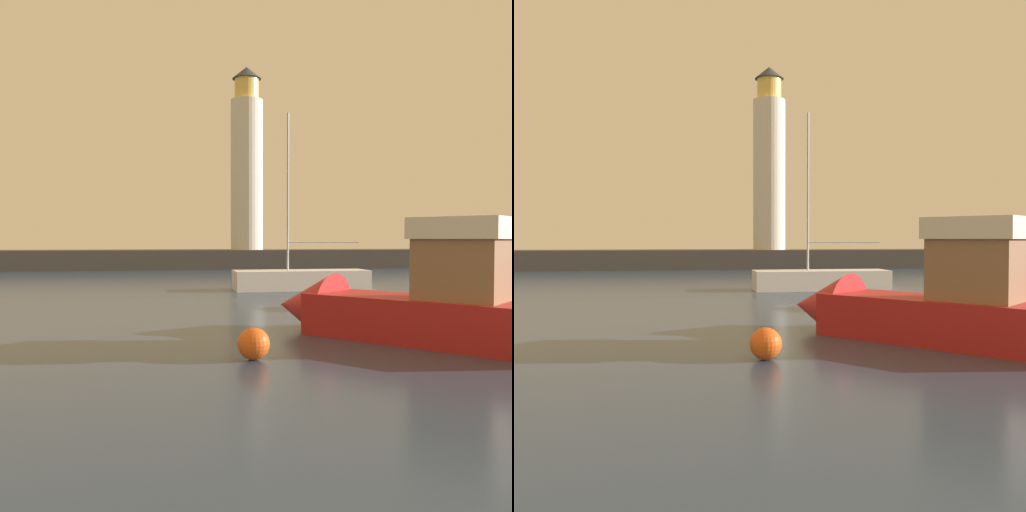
% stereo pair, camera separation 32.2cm
% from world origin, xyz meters
% --- Properties ---
extents(ground_plane, '(220.00, 220.00, 0.00)m').
position_xyz_m(ground_plane, '(0.00, 26.58, 0.00)').
color(ground_plane, '#2D3D51').
extents(breakwater, '(67.45, 4.72, 1.84)m').
position_xyz_m(breakwater, '(0.00, 53.16, 0.92)').
color(breakwater, '#423F3D').
rests_on(breakwater, ground_plane).
extents(lighthouse, '(3.14, 3.14, 17.78)m').
position_xyz_m(lighthouse, '(6.04, 53.16, 10.26)').
color(lighthouse, silver).
rests_on(lighthouse, breakwater).
extents(motorboat_1, '(7.68, 8.17, 3.90)m').
position_xyz_m(motorboat_1, '(5.08, 13.89, 1.03)').
color(motorboat_1, '#B21E1E').
rests_on(motorboat_1, ground_plane).
extents(motorboat_3, '(2.39, 5.74, 2.82)m').
position_xyz_m(motorboat_3, '(11.23, 21.53, 0.76)').
color(motorboat_3, silver).
rests_on(motorboat_3, ground_plane).
extents(sailboat_moored, '(7.68, 2.41, 9.96)m').
position_xyz_m(sailboat_moored, '(5.88, 29.72, 0.59)').
color(sailboat_moored, white).
rests_on(sailboat_moored, ground_plane).
extents(mooring_buoy, '(0.78, 0.78, 0.78)m').
position_xyz_m(mooring_buoy, '(0.43, 11.75, 0.39)').
color(mooring_buoy, '#EA5919').
rests_on(mooring_buoy, ground_plane).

